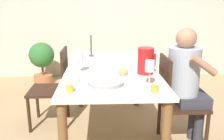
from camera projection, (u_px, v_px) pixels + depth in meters
ground_plane at (111, 134)px, 2.71m from camera, size 20.00×20.00×0.00m
wall_back at (106, 7)px, 4.55m from camera, size 10.00×0.06×2.60m
dining_table at (111, 78)px, 2.54m from camera, size 0.89×1.68×0.75m
chair_person_side at (176, 99)px, 2.44m from camera, size 0.42×0.42×0.90m
chair_opposite at (55, 86)px, 2.82m from camera, size 0.42×0.42×0.90m
person_seated at (187, 78)px, 2.38m from camera, size 0.39×0.41×1.16m
red_pitcher at (146, 61)px, 2.29m from camera, size 0.17×0.15×0.24m
wine_glass_water at (79, 57)px, 2.32m from camera, size 0.08×0.08×0.20m
wine_glass_juice at (150, 67)px, 1.95m from camera, size 0.08×0.08×0.21m
teacup_near_person at (75, 79)px, 2.08m from camera, size 0.13×0.13×0.06m
teacup_across at (115, 63)px, 2.62m from camera, size 0.13×0.13×0.06m
serving_tray at (106, 82)px, 2.02m from camera, size 0.30×0.30×0.03m
bread_plate at (123, 74)px, 2.23m from camera, size 0.19×0.19×0.08m
jam_jar_amber at (155, 88)px, 1.85m from camera, size 0.06×0.06×0.05m
jam_jar_red at (70, 88)px, 1.85m from camera, size 0.06×0.06×0.05m
candlestick_tall at (91, 46)px, 3.02m from camera, size 0.06×0.06×0.31m
potted_plant at (42, 59)px, 4.25m from camera, size 0.43×0.43×0.73m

